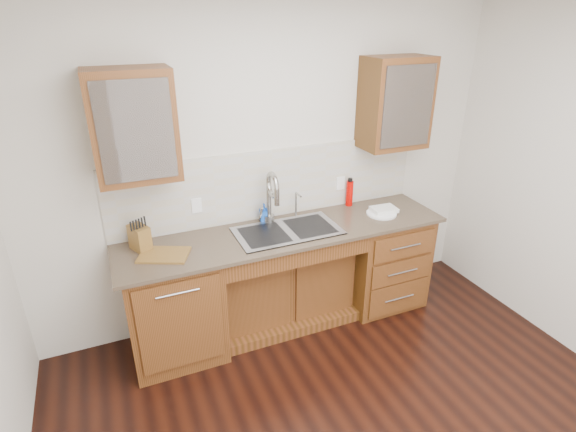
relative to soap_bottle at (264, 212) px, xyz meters
name	(u,v)px	position (x,y,z in m)	size (l,w,h in m)	color
wall_back	(269,165)	(0.10, 0.13, 0.36)	(4.00, 0.10, 2.70)	beige
base_cabinet_left	(174,305)	(-0.85, -0.23, -0.55)	(0.70, 0.62, 0.88)	#593014
base_cabinet_center	(282,283)	(0.10, -0.14, -0.64)	(1.20, 0.44, 0.70)	#593014
base_cabinet_right	(380,257)	(1.05, -0.23, -0.55)	(0.70, 0.62, 0.88)	#593014
countertop	(287,232)	(0.10, -0.25, -0.09)	(2.70, 0.65, 0.03)	#84705B
backsplash	(272,184)	(0.10, 0.07, 0.22)	(2.70, 0.02, 0.59)	beige
sink	(288,241)	(0.10, -0.26, -0.16)	(0.84, 0.46, 0.19)	#9E9EA5
faucet	(269,200)	(0.03, -0.03, 0.12)	(0.04, 0.04, 0.40)	#999993
filter_tap	(296,204)	(0.28, -0.02, 0.04)	(0.02, 0.02, 0.24)	#999993
upper_cabinet_left	(133,126)	(-0.95, -0.09, 0.84)	(0.55, 0.34, 0.75)	#593014
upper_cabinet_right	(395,103)	(1.15, -0.09, 0.84)	(0.55, 0.34, 0.75)	#593014
outlet_left	(197,206)	(-0.55, 0.06, 0.13)	(0.08, 0.01, 0.12)	white
outlet_right	(340,183)	(0.75, 0.06, 0.13)	(0.08, 0.01, 0.12)	white
soap_bottle	(264,212)	(0.00, 0.00, 0.00)	(0.07, 0.07, 0.15)	blue
water_bottle	(349,193)	(0.83, 0.02, 0.04)	(0.06, 0.06, 0.23)	#C30300
plate	(381,214)	(0.99, -0.27, -0.07)	(0.26, 0.26, 0.01)	white
dish_towel	(384,209)	(1.02, -0.25, -0.05)	(0.22, 0.16, 0.03)	white
knife_block	(140,238)	(-1.02, -0.11, 0.02)	(0.10, 0.17, 0.19)	brown
cutting_board	(164,255)	(-0.88, -0.28, -0.07)	(0.35, 0.24, 0.02)	brown
cup_left_a	(120,134)	(-1.04, -0.09, 0.79)	(0.13, 0.13, 0.11)	silver
cup_left_b	(157,132)	(-0.80, -0.09, 0.78)	(0.09, 0.09, 0.09)	silver
cup_right_a	(381,111)	(1.02, -0.09, 0.78)	(0.11, 0.11, 0.09)	white
cup_right_b	(399,109)	(1.20, -0.09, 0.78)	(0.09, 0.09, 0.09)	silver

